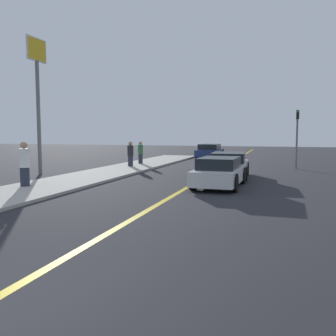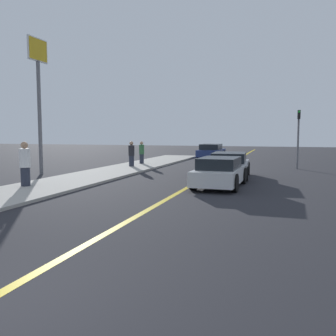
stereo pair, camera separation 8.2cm
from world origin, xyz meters
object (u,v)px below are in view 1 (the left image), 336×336
at_px(pedestrian_far_standing, 130,154).
at_px(pedestrian_by_sign, 140,153).
at_px(car_near_right_lane, 219,172).
at_px(traffic_light, 297,133).
at_px(roadside_sign, 37,77).
at_px(pedestrian_mid_group, 24,164).
at_px(car_ahead_center, 229,165).
at_px(car_far_distant, 210,151).

relative_size(pedestrian_far_standing, pedestrian_by_sign, 1.04).
bearing_deg(car_near_right_lane, pedestrian_far_standing, 136.73).
relative_size(traffic_light, roadside_sign, 0.50).
distance_m(pedestrian_far_standing, roadside_sign, 7.30).
bearing_deg(roadside_sign, pedestrian_mid_group, -60.45).
bearing_deg(car_ahead_center, pedestrian_far_standing, 149.91).
bearing_deg(car_ahead_center, pedestrian_mid_group, -143.48).
xyz_separation_m(car_near_right_lane, pedestrian_mid_group, (-7.47, -2.82, 0.38)).
distance_m(car_near_right_lane, car_ahead_center, 3.38).
distance_m(car_far_distant, pedestrian_far_standing, 11.43).
xyz_separation_m(car_ahead_center, roadside_sign, (-10.07, -1.48, 4.58)).
bearing_deg(roadside_sign, car_near_right_lane, -10.57).
bearing_deg(pedestrian_far_standing, traffic_light, 13.24).
height_order(car_ahead_center, traffic_light, traffic_light).
distance_m(car_near_right_lane, pedestrian_mid_group, 8.00).
height_order(car_ahead_center, pedestrian_far_standing, pedestrian_far_standing).
xyz_separation_m(car_far_distant, pedestrian_mid_group, (-3.75, -20.59, 0.39)).
distance_m(pedestrian_mid_group, roadside_sign, 6.86).
relative_size(car_ahead_center, pedestrian_by_sign, 2.79).
bearing_deg(roadside_sign, car_ahead_center, 8.37).
distance_m(pedestrian_mid_group, pedestrian_far_standing, 9.63).
relative_size(car_ahead_center, roadside_sign, 0.59).
height_order(car_far_distant, traffic_light, traffic_light).
height_order(pedestrian_far_standing, pedestrian_by_sign, pedestrian_far_standing).
height_order(car_near_right_lane, pedestrian_far_standing, pedestrian_far_standing).
height_order(car_far_distant, pedestrian_mid_group, pedestrian_mid_group).
xyz_separation_m(car_near_right_lane, roadside_sign, (-10.14, 1.89, 4.60)).
xyz_separation_m(car_far_distant, roadside_sign, (-6.42, -15.88, 4.60)).
bearing_deg(car_near_right_lane, car_far_distant, 103.28).
height_order(car_near_right_lane, car_far_distant, car_far_distant).
height_order(car_near_right_lane, roadside_sign, roadside_sign).
bearing_deg(car_ahead_center, car_far_distant, 100.87).
bearing_deg(car_ahead_center, traffic_light, 56.15).
bearing_deg(pedestrian_mid_group, pedestrian_far_standing, 86.36).
height_order(pedestrian_by_sign, traffic_light, traffic_light).
distance_m(car_near_right_lane, pedestrian_by_sign, 11.39).
xyz_separation_m(car_ahead_center, pedestrian_far_standing, (-6.79, 3.42, 0.28)).
xyz_separation_m(car_near_right_lane, pedestrian_by_sign, (-7.01, 8.98, 0.26)).
bearing_deg(roadside_sign, pedestrian_by_sign, 66.14).
distance_m(pedestrian_mid_group, pedestrian_by_sign, 11.80).
bearing_deg(traffic_light, car_far_distant, 129.53).
xyz_separation_m(traffic_light, roadside_sign, (-13.50, -7.30, 2.94)).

